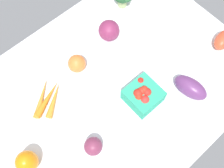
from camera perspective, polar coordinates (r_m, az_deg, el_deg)
tablecloth at (r=102.73cm, az=0.00°, el=-0.68°), size 104.00×76.00×2.00cm
bell_pepper_orange at (r=93.73cm, az=-16.99°, el=-14.99°), size 8.79×8.79×8.69cm
red_onion_center at (r=92.29cm, az=-3.87°, el=-12.56°), size 6.08×6.08×6.08cm
berry_basket at (r=97.23cm, az=6.34°, el=-2.26°), size 11.18×11.18×7.43cm
red_onion_near_basket at (r=108.80cm, az=-0.61°, el=10.87°), size 8.20×8.20×8.20cm
carrot_bunch at (r=101.22cm, az=-13.01°, el=-2.90°), size 15.32×14.32×2.76cm
eggplant at (r=101.81cm, az=15.72°, el=-0.72°), size 8.80×13.52×6.59cm
roma_tomato at (r=115.85cm, az=21.72°, el=8.34°), size 10.47×7.68×5.83cm
heirloom_tomato_orange at (r=102.93cm, az=-7.18°, el=4.16°), size 6.67×6.67×6.67cm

